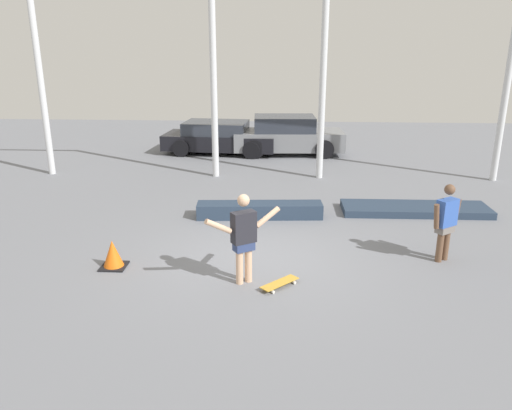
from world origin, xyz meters
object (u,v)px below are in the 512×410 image
at_px(parked_car_black, 219,138).
at_px(bystander, 446,220).
at_px(skateboard, 280,283).
at_px(manual_pad, 415,209).
at_px(parked_car_grey, 287,136).
at_px(traffic_cone, 113,254).
at_px(grind_box, 260,210).
at_px(skateboarder, 244,235).

xyz_separation_m(parked_car_black, bystander, (5.54, -9.63, 0.24)).
height_order(skateboard, bystander, bystander).
distance_m(manual_pad, parked_car_black, 8.87).
xyz_separation_m(manual_pad, parked_car_black, (-5.73, 6.75, 0.50)).
distance_m(parked_car_grey, traffic_cone, 10.78).
xyz_separation_m(grind_box, parked_car_black, (-1.91, 7.32, 0.41)).
distance_m(skateboarder, manual_pad, 5.68).
distance_m(skateboarder, parked_car_black, 10.94).
xyz_separation_m(parked_car_grey, bystander, (2.96, -9.61, 0.14)).
relative_size(skateboarder, skateboard, 2.36).
height_order(skateboard, manual_pad, manual_pad).
relative_size(grind_box, traffic_cone, 5.65).
height_order(skateboard, grind_box, grind_box).
height_order(parked_car_black, traffic_cone, parked_car_black).
xyz_separation_m(skateboard, parked_car_grey, (0.14, 10.88, 0.62)).
bearing_deg(manual_pad, skateboard, -128.46).
bearing_deg(manual_pad, grind_box, -171.51).
bearing_deg(skateboarder, manual_pad, 13.16).
bearing_deg(skateboarder, traffic_cone, 136.39).
xyz_separation_m(manual_pad, bystander, (-0.19, -2.88, 0.74)).
xyz_separation_m(bystander, traffic_cone, (-6.22, -0.66, -0.57)).
distance_m(skateboard, manual_pad, 5.30).
bearing_deg(manual_pad, parked_car_black, 130.33).
bearing_deg(parked_car_grey, grind_box, -98.35).
bearing_deg(parked_car_black, manual_pad, -44.95).
height_order(parked_car_grey, bystander, bystander).
bearing_deg(parked_car_black, grind_box, -70.68).
relative_size(manual_pad, traffic_cone, 6.74).
bearing_deg(grind_box, skateboard, -81.61).
height_order(parked_car_black, bystander, bystander).
height_order(manual_pad, parked_car_black, parked_car_black).
xyz_separation_m(skateboarder, grind_box, (0.10, 3.46, -0.71)).
height_order(skateboarder, traffic_cone, skateboarder).
height_order(manual_pad, bystander, bystander).
distance_m(grind_box, parked_car_grey, 7.35).
relative_size(bystander, traffic_cone, 2.87).
distance_m(skateboarder, traffic_cone, 2.61).
relative_size(parked_car_black, traffic_cone, 8.20).
xyz_separation_m(manual_pad, parked_car_grey, (-3.16, 6.73, 0.60)).
relative_size(skateboard, bystander, 0.45).
relative_size(skateboarder, parked_car_black, 0.37).
distance_m(skateboard, bystander, 3.44).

